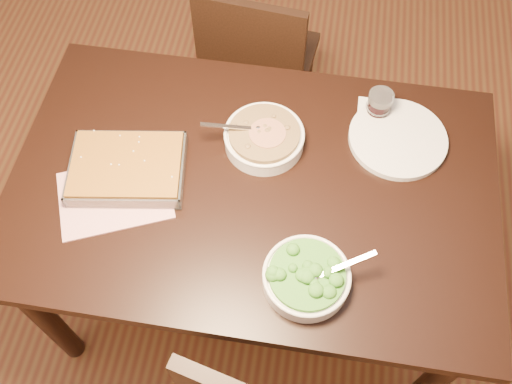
{
  "coord_description": "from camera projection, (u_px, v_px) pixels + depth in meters",
  "views": [
    {
      "loc": [
        0.14,
        -0.85,
        2.14
      ],
      "look_at": [
        0.02,
        -0.06,
        0.8
      ],
      "focal_mm": 40.0,
      "sensor_mm": 36.0,
      "label": 1
    }
  ],
  "objects": [
    {
      "name": "table",
      "position": [
        253.0,
        199.0,
        1.72
      ],
      "size": [
        1.4,
        0.9,
        0.75
      ],
      "color": "black",
      "rests_on": "ground"
    },
    {
      "name": "broccoli_bowl",
      "position": [
        306.0,
        277.0,
        1.45
      ],
      "size": [
        0.25,
        0.23,
        0.09
      ],
      "color": "white",
      "rests_on": "table"
    },
    {
      "name": "dinner_plate",
      "position": [
        398.0,
        139.0,
        1.7
      ],
      "size": [
        0.29,
        0.29,
        0.02
      ],
      "primitive_type": "cylinder",
      "color": "silver",
      "rests_on": "table"
    },
    {
      "name": "stew_bowl",
      "position": [
        264.0,
        137.0,
        1.68
      ],
      "size": [
        0.26,
        0.24,
        0.09
      ],
      "color": "white",
      "rests_on": "table"
    },
    {
      "name": "wine_tumbler",
      "position": [
        379.0,
        104.0,
        1.72
      ],
      "size": [
        0.08,
        0.08,
        0.09
      ],
      "color": "black",
      "rests_on": "coaster"
    },
    {
      "name": "magazine_a",
      "position": [
        115.0,
        195.0,
        1.61
      ],
      "size": [
        0.37,
        0.33,
        0.01
      ],
      "primitive_type": "cube",
      "rotation": [
        0.0,
        0.0,
        0.41
      ],
      "color": "#AB304E",
      "rests_on": "table"
    },
    {
      "name": "chair_far",
      "position": [
        257.0,
        63.0,
        2.24
      ],
      "size": [
        0.44,
        0.44,
        0.86
      ],
      "rotation": [
        0.0,
        0.0,
        3.03
      ],
      "color": "black",
      "rests_on": "ground"
    },
    {
      "name": "coaster",
      "position": [
        377.0,
        113.0,
        1.76
      ],
      "size": [
        0.12,
        0.12,
        0.0
      ],
      "primitive_type": "cube",
      "color": "white",
      "rests_on": "table"
    },
    {
      "name": "baking_dish",
      "position": [
        127.0,
        169.0,
        1.63
      ],
      "size": [
        0.36,
        0.28,
        0.06
      ],
      "rotation": [
        0.0,
        0.0,
        0.15
      ],
      "color": "silver",
      "rests_on": "table"
    },
    {
      "name": "ground",
      "position": [
        254.0,
        281.0,
        2.28
      ],
      "size": [
        4.0,
        4.0,
        0.0
      ],
      "primitive_type": "plane",
      "color": "#441F13",
      "rests_on": "ground"
    }
  ]
}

